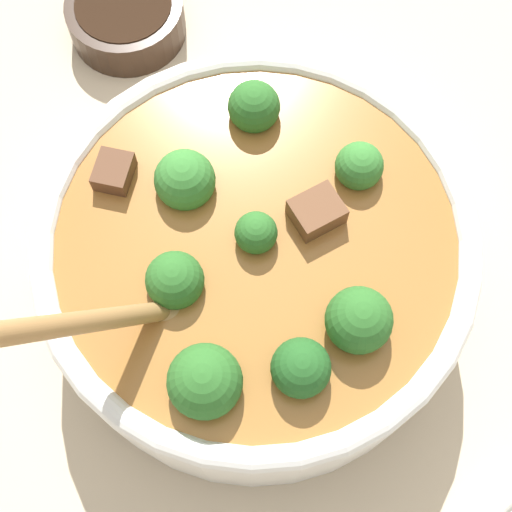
% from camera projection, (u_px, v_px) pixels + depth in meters
% --- Properties ---
extents(ground_plane, '(4.00, 4.00, 0.00)m').
position_uv_depth(ground_plane, '(256.00, 288.00, 0.54)').
color(ground_plane, '#C6B293').
extents(stew_bowl, '(0.33, 0.29, 0.28)m').
position_uv_depth(stew_bowl, '(255.00, 261.00, 0.48)').
color(stew_bowl, white).
rests_on(stew_bowl, ground_plane).
extents(condiment_bowl, '(0.10, 0.10, 0.03)m').
position_uv_depth(condiment_bowl, '(126.00, 16.00, 0.61)').
color(condiment_bowl, black).
rests_on(condiment_bowl, ground_plane).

